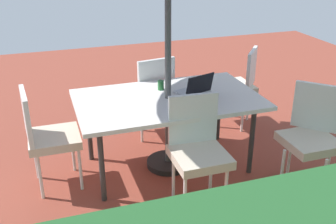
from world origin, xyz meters
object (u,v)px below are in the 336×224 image
chair_northwest (312,133)px  chair_south (151,92)px  chair_east (47,134)px  chair_north (198,147)px  cup (161,85)px  chair_southwest (238,83)px  dining_table (168,103)px  laptop (195,89)px

chair_northwest → chair_south: size_ratio=1.00×
chair_east → chair_north: (-1.21, 0.67, 0.00)m
chair_east → cup: size_ratio=10.04×
chair_east → chair_south: bearing=-63.6°
chair_southwest → chair_northwest: size_ratio=1.00×
dining_table → chair_northwest: size_ratio=1.82×
laptop → cup: size_ratio=3.89×
dining_table → cup: bearing=-89.3°
chair_east → cup: 1.21m
chair_northwest → chair_east: bearing=-152.8°
dining_table → chair_northwest: 1.37m
chair_north → chair_south: size_ratio=1.00×
chair_southwest → chair_northwest: same height
chair_south → laptop: 0.79m
dining_table → chair_south: size_ratio=1.82×
chair_north → chair_northwest: bearing=-0.7°
chair_southwest → chair_east: 2.39m
chair_southwest → chair_northwest: (-0.02, 1.42, 0.00)m
dining_table → chair_north: 0.67m
chair_northwest → chair_south: same height
chair_southwest → chair_south: bearing=-53.5°
laptop → cup: laptop is taller
chair_east → chair_north: size_ratio=1.00×
chair_southwest → cup: (1.13, 0.45, 0.26)m
chair_southwest → cup: bearing=-29.3°
chair_northwest → cup: 1.52m
chair_southwest → chair_northwest: 1.42m
dining_table → chair_north: bearing=94.3°
chair_east → laptop: chair_east is taller
chair_north → laptop: size_ratio=2.58×
chair_southwest → chair_east: bearing=-34.7°
chair_northwest → chair_north: 1.10m
cup → laptop: bearing=145.0°
chair_east → chair_south: 1.40m
chair_southwest → chair_east: (2.29, 0.67, 0.00)m
chair_southwest → chair_south: same height
chair_north → chair_south: 1.38m
dining_table → laptop: 0.31m
chair_north → chair_east: bearing=155.1°
laptop → chair_northwest: bearing=120.1°
chair_south → laptop: (-0.25, 0.70, 0.26)m
chair_east → chair_south: same height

